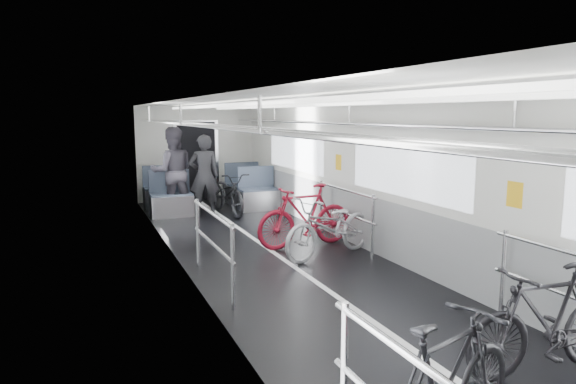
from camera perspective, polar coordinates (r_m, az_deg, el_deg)
name	(u,v)px	position (r m, az deg, el deg)	size (l,w,h in m)	color
car_shell	(265,180)	(8.41, -2.56, 1.32)	(3.02, 14.01, 2.41)	black
bike_right_near	(547,320)	(4.96, 26.85, -12.55)	(0.45, 1.61, 0.97)	black
bike_right_mid	(331,226)	(7.96, 4.76, -3.84)	(0.64, 1.83, 0.96)	#9C9CA0
bike_right_far	(305,216)	(8.54, 1.94, -2.66)	(0.49, 1.75, 1.05)	maroon
bike_aisle	(228,193)	(11.42, -6.70, -0.13)	(0.62, 1.79, 0.94)	black
person_standing	(204,176)	(11.24, -9.30, 1.82)	(0.65, 0.42, 1.77)	black
person_seated	(173,172)	(11.41, -12.70, 2.22)	(0.94, 0.73, 1.93)	#343139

